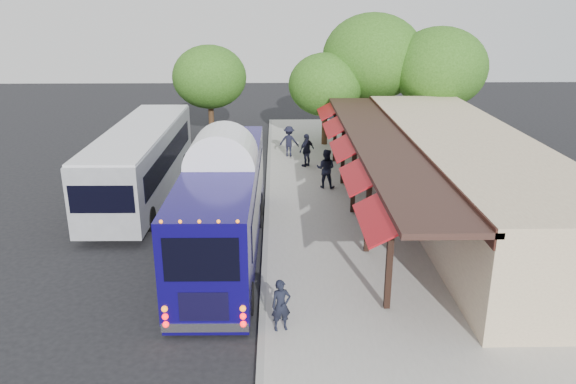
% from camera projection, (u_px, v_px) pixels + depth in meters
% --- Properties ---
extents(ground, '(90.00, 90.00, 0.00)m').
position_uv_depth(ground, '(264.00, 257.00, 20.66)').
color(ground, black).
rests_on(ground, ground).
extents(sidewalk, '(10.00, 40.00, 0.15)m').
position_uv_depth(sidewalk, '(380.00, 215.00, 24.51)').
color(sidewalk, '#9E9B93').
rests_on(sidewalk, ground).
extents(curb, '(0.20, 40.00, 0.16)m').
position_uv_depth(curb, '(267.00, 215.00, 24.41)').
color(curb, gray).
rests_on(curb, ground).
extents(station_shelter, '(8.15, 20.00, 3.60)m').
position_uv_depth(station_shelter, '(461.00, 175.00, 23.99)').
color(station_shelter, tan).
rests_on(station_shelter, ground).
extents(coach_bus, '(2.61, 11.82, 3.76)m').
position_uv_depth(coach_bus, '(224.00, 201.00, 20.48)').
color(coach_bus, '#0E0755').
rests_on(coach_bus, ground).
extents(city_bus, '(2.84, 12.39, 3.32)m').
position_uv_depth(city_bus, '(142.00, 159.00, 26.47)').
color(city_bus, gray).
rests_on(city_bus, ground).
extents(ped_a, '(0.63, 0.49, 1.53)m').
position_uv_depth(ped_a, '(281.00, 305.00, 15.65)').
color(ped_a, black).
rests_on(ped_a, sidewalk).
extents(ped_b, '(1.10, 0.96, 1.94)m').
position_uv_depth(ped_b, '(326.00, 169.00, 27.48)').
color(ped_b, black).
rests_on(ped_b, sidewalk).
extents(ped_c, '(1.10, 1.07, 1.85)m').
position_uv_depth(ped_c, '(307.00, 150.00, 30.99)').
color(ped_c, black).
rests_on(ped_c, sidewalk).
extents(ped_d, '(1.29, 0.92, 1.80)m').
position_uv_depth(ped_d, '(289.00, 141.00, 33.00)').
color(ped_d, black).
rests_on(ped_d, sidewalk).
extents(sign_board, '(0.08, 0.54, 1.18)m').
position_uv_depth(sign_board, '(391.00, 211.00, 22.44)').
color(sign_board, black).
rests_on(sign_board, sidewalk).
extents(tree_left, '(4.61, 4.61, 5.90)m').
position_uv_depth(tree_left, '(325.00, 85.00, 34.85)').
color(tree_left, '#382314').
rests_on(tree_left, ground).
extents(tree_mid, '(6.43, 6.43, 8.23)m').
position_uv_depth(tree_mid, '(373.00, 57.00, 35.62)').
color(tree_mid, '#382314').
rests_on(tree_mid, ground).
extents(tree_right, '(5.83, 5.83, 7.47)m').
position_uv_depth(tree_right, '(439.00, 68.00, 34.36)').
color(tree_right, '#382314').
rests_on(tree_right, ground).
extents(tree_far, '(4.85, 4.85, 6.21)m').
position_uv_depth(tree_far, '(209.00, 77.00, 36.72)').
color(tree_far, '#382314').
rests_on(tree_far, ground).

